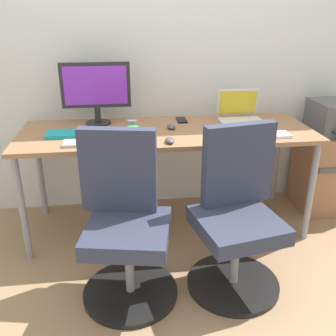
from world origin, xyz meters
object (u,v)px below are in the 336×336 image
at_px(office_chair_left, 125,225).
at_px(desktop_monitor, 96,89).
at_px(office_chair_right, 237,218).
at_px(coffee_mug, 133,134).
at_px(open_laptop, 240,114).
at_px(side_cabinet, 328,170).

height_order(office_chair_left, desktop_monitor, desktop_monitor).
bearing_deg(office_chair_right, office_chair_left, 179.99).
height_order(office_chair_left, coffee_mug, office_chair_left).
bearing_deg(desktop_monitor, coffee_mug, -60.88).
distance_m(open_laptop, coffee_mug, 0.88).
bearing_deg(side_cabinet, office_chair_left, -153.98).
height_order(side_cabinet, desktop_monitor, desktop_monitor).
bearing_deg(office_chair_left, side_cabinet, 26.02).
xyz_separation_m(office_chair_right, open_laptop, (0.24, 0.82, 0.38)).
distance_m(office_chair_left, desktop_monitor, 1.06).
relative_size(office_chair_left, desktop_monitor, 1.96).
distance_m(office_chair_right, open_laptop, 0.94).
distance_m(office_chair_left, side_cabinet, 1.82).
xyz_separation_m(office_chair_right, desktop_monitor, (-0.79, 0.88, 0.58)).
height_order(office_chair_left, open_laptop, open_laptop).
bearing_deg(office_chair_left, office_chair_right, -0.01).
relative_size(office_chair_left, open_laptop, 3.03).
distance_m(side_cabinet, open_laptop, 0.90).
relative_size(office_chair_right, coffee_mug, 10.22).
xyz_separation_m(side_cabinet, coffee_mug, (-1.56, -0.34, 0.48)).
xyz_separation_m(desktop_monitor, coffee_mug, (0.23, -0.42, -0.20)).
bearing_deg(office_chair_right, coffee_mug, 140.50).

